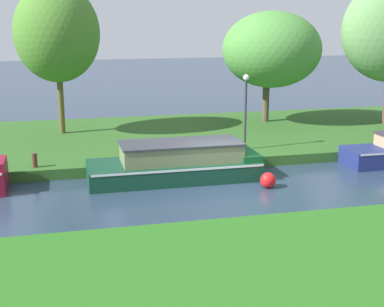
{
  "coord_description": "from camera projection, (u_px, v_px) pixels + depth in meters",
  "views": [
    {
      "loc": [
        -5.44,
        -17.15,
        5.61
      ],
      "look_at": [
        -1.02,
        1.2,
        0.9
      ],
      "focal_mm": 51.05,
      "sensor_mm": 36.0,
      "label": 1
    }
  ],
  "objects": [
    {
      "name": "lamp_post",
      "position": [
        246.0,
        103.0,
        21.77
      ],
      "size": [
        0.24,
        0.24,
        3.04
      ],
      "color": "#333338",
      "rests_on": "riverbank_far"
    },
    {
      "name": "mooring_post_near",
      "position": [
        35.0,
        160.0,
        19.49
      ],
      "size": [
        0.19,
        0.19,
        0.51
      ],
      "primitive_type": "cylinder",
      "color": "#4F2E22",
      "rests_on": "riverbank_far"
    },
    {
      "name": "channel_buoy",
      "position": [
        268.0,
        180.0,
        18.45
      ],
      "size": [
        0.53,
        0.53,
        0.53
      ],
      "primitive_type": "sphere",
      "color": "red",
      "rests_on": "ground_plane"
    },
    {
      "name": "ground_plane",
      "position": [
        229.0,
        185.0,
        18.77
      ],
      "size": [
        120.0,
        120.0,
        0.0
      ],
      "primitive_type": "plane",
      "color": "#27374C"
    },
    {
      "name": "willow_tree_centre",
      "position": [
        272.0,
        50.0,
        26.79
      ],
      "size": [
        4.91,
        4.64,
        5.56
      ],
      "color": "brown",
      "rests_on": "riverbank_far"
    },
    {
      "name": "riverbank_far",
      "position": [
        184.0,
        138.0,
        25.33
      ],
      "size": [
        72.0,
        10.0,
        0.4
      ],
      "primitive_type": "cube",
      "color": "#2D5B21",
      "rests_on": "ground_plane"
    },
    {
      "name": "forest_cruiser",
      "position": [
        178.0,
        163.0,
        19.41
      ],
      "size": [
        6.07,
        2.22,
        1.34
      ],
      "color": "#113D28",
      "rests_on": "ground_plane"
    },
    {
      "name": "willow_tree_left",
      "position": [
        57.0,
        33.0,
        23.98
      ],
      "size": [
        3.76,
        4.1,
        6.72
      ],
      "color": "brown",
      "rests_on": "riverbank_far"
    }
  ]
}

